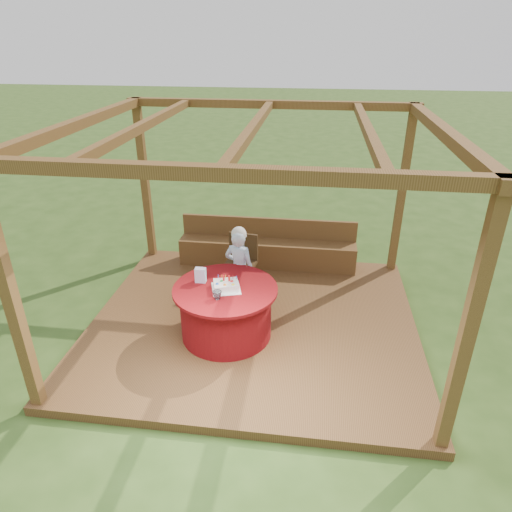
# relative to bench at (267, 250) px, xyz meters

# --- Properties ---
(ground) EXTENTS (60.00, 60.00, 0.00)m
(ground) POSITION_rel_bench_xyz_m (0.00, -1.72, -0.38)
(ground) COLOR #2B4617
(ground) RESTS_ON ground
(deck) EXTENTS (4.50, 4.00, 0.12)m
(deck) POSITION_rel_bench_xyz_m (0.00, -1.72, -0.32)
(deck) COLOR brown
(deck) RESTS_ON ground
(pergola) EXTENTS (4.50, 4.00, 2.72)m
(pergola) POSITION_rel_bench_xyz_m (0.00, -1.72, 2.02)
(pergola) COLOR brown
(pergola) RESTS_ON deck
(bench) EXTENTS (3.00, 0.42, 0.80)m
(bench) POSITION_rel_bench_xyz_m (0.00, 0.00, 0.00)
(bench) COLOR brown
(bench) RESTS_ON deck
(table) EXTENTS (1.35, 1.35, 0.72)m
(table) POSITION_rel_bench_xyz_m (-0.31, -2.10, 0.10)
(table) COLOR maroon
(table) RESTS_ON deck
(chair) EXTENTS (0.52, 0.52, 0.91)m
(chair) POSITION_rel_bench_xyz_m (-0.31, -0.90, 0.25)
(chair) COLOR #3D2813
(chair) RESTS_ON deck
(elderly_woman) EXTENTS (0.51, 0.40, 1.26)m
(elderly_woman) POSITION_rel_bench_xyz_m (-0.25, -1.39, 0.37)
(elderly_woman) COLOR #ABD4FF
(elderly_woman) RESTS_ON deck
(birthday_cake) EXTENTS (0.44, 0.44, 0.17)m
(birthday_cake) POSITION_rel_bench_xyz_m (-0.30, -2.12, 0.50)
(birthday_cake) COLOR white
(birthday_cake) RESTS_ON table
(gift_bag) EXTENTS (0.14, 0.09, 0.20)m
(gift_bag) POSITION_rel_bench_xyz_m (-0.66, -1.99, 0.55)
(gift_bag) COLOR #E393C9
(gift_bag) RESTS_ON table
(drinking_glass) EXTENTS (0.13, 0.13, 0.11)m
(drinking_glass) POSITION_rel_bench_xyz_m (-0.36, -2.38, 0.50)
(drinking_glass) COLOR silver
(drinking_glass) RESTS_ON table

